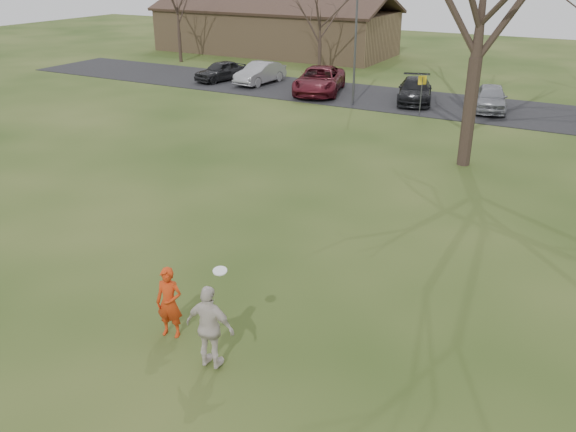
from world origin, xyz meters
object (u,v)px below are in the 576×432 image
object	(u,v)px
car_3	(415,90)
car_0	(221,71)
car_1	(260,73)
car_4	(491,98)
lamp_post	(356,32)
building	(274,29)
catching_play	(210,327)
player_defender	(169,303)
car_2	(319,80)

from	to	relation	value
car_3	car_0	bearing A→B (deg)	164.20
car_0	car_1	distance (m)	2.86
car_0	car_4	bearing A→B (deg)	14.31
car_4	lamp_post	xyz separation A→B (m)	(-7.02, -2.30, 3.25)
car_4	building	distance (m)	24.84
catching_play	lamp_post	bearing A→B (deg)	106.29
player_defender	building	world-z (taller)	building
catching_play	lamp_post	size ratio (longest dim) A/B	0.36
car_0	player_defender	bearing A→B (deg)	-43.07
car_4	car_3	bearing A→B (deg)	166.73
car_3	building	xyz separation A→B (m)	(-16.80, 13.16, 1.24)
lamp_post	car_3	bearing A→B (deg)	39.89
car_1	building	xyz separation A→B (m)	(-6.26, 12.78, 1.21)
player_defender	car_3	bearing A→B (deg)	82.09
car_1	car_4	bearing A→B (deg)	2.65
player_defender	lamp_post	bearing A→B (deg)	89.61
car_1	car_3	world-z (taller)	car_1
car_3	car_4	size ratio (longest dim) A/B	1.13
car_1	car_2	distance (m)	4.75
player_defender	car_2	distance (m)	25.78
lamp_post	building	bearing A→B (deg)	132.09
player_defender	car_2	bearing A→B (deg)	95.24
player_defender	catching_play	size ratio (longest dim) A/B	0.72
car_4	lamp_post	bearing A→B (deg)	-174.56
car_2	car_0	bearing A→B (deg)	161.03
car_3	catching_play	size ratio (longest dim) A/B	1.98
car_0	car_4	xyz separation A→B (m)	(17.58, -0.02, 0.04)
player_defender	lamp_post	distance (m)	23.30
player_defender	car_4	size ratio (longest dim) A/B	0.41
player_defender	car_1	bearing A→B (deg)	103.72
car_4	catching_play	size ratio (longest dim) A/B	1.76
player_defender	car_0	world-z (taller)	player_defender
car_0	car_4	distance (m)	17.58
car_0	catching_play	world-z (taller)	catching_play
car_1	lamp_post	xyz separation A→B (m)	(7.74, -2.72, 3.25)
player_defender	catching_play	world-z (taller)	catching_play
car_3	lamp_post	distance (m)	4.90
player_defender	car_1	distance (m)	28.35
car_3	car_2	bearing A→B (deg)	168.15
car_0	lamp_post	distance (m)	11.30
player_defender	building	xyz separation A→B (m)	(-19.26, 37.98, 1.11)
car_2	player_defender	bearing A→B (deg)	-87.16
car_4	lamp_post	world-z (taller)	lamp_post
car_2	catching_play	bearing A→B (deg)	-84.56
player_defender	car_3	distance (m)	24.94
lamp_post	car_1	bearing A→B (deg)	160.62
car_2	car_4	world-z (taller)	car_2
car_1	car_4	world-z (taller)	car_1
car_4	catching_play	bearing A→B (deg)	-103.40
car_1	car_2	size ratio (longest dim) A/B	0.75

